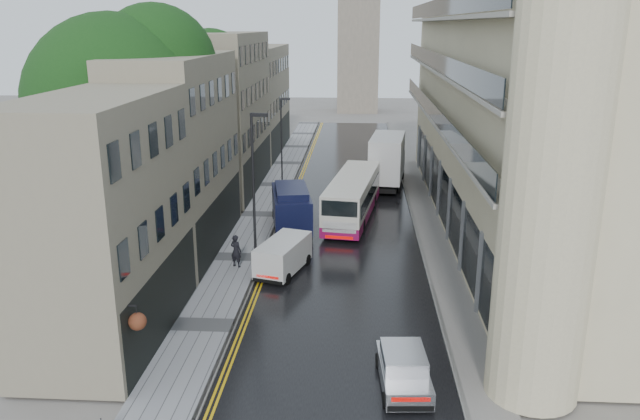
# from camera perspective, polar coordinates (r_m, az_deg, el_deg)

# --- Properties ---
(road) EXTENTS (9.00, 85.00, 0.02)m
(road) POSITION_cam_1_polar(r_m,az_deg,el_deg) (42.83, 2.42, -0.64)
(road) COLOR black
(road) RESTS_ON ground
(left_sidewalk) EXTENTS (2.70, 85.00, 0.12)m
(left_sidewalk) POSITION_cam_1_polar(r_m,az_deg,el_deg) (43.31, -5.34, -0.43)
(left_sidewalk) COLOR gray
(left_sidewalk) RESTS_ON ground
(right_sidewalk) EXTENTS (1.80, 85.00, 0.12)m
(right_sidewalk) POSITION_cam_1_polar(r_m,az_deg,el_deg) (43.06, 9.62, -0.70)
(right_sidewalk) COLOR slate
(right_sidewalk) RESTS_ON ground
(old_shop_row) EXTENTS (4.50, 56.00, 12.00)m
(old_shop_row) POSITION_cam_1_polar(r_m,az_deg,el_deg) (45.07, -9.63, 7.84)
(old_shop_row) COLOR gray
(old_shop_row) RESTS_ON ground
(modern_block) EXTENTS (8.00, 40.00, 14.00)m
(modern_block) POSITION_cam_1_polar(r_m,az_deg,el_deg) (40.94, 17.20, 7.88)
(modern_block) COLOR beige
(modern_block) RESTS_ON ground
(tree_near) EXTENTS (10.56, 10.56, 13.89)m
(tree_near) POSITION_cam_1_polar(r_m,az_deg,el_deg) (36.38, -17.95, 6.71)
(tree_near) COLOR black
(tree_near) RESTS_ON ground
(tree_far) EXTENTS (9.24, 9.24, 12.46)m
(tree_far) POSITION_cam_1_polar(r_m,az_deg,el_deg) (48.60, -12.05, 8.61)
(tree_far) COLOR black
(tree_far) RESTS_ON ground
(cream_bus) EXTENTS (3.88, 10.87, 2.90)m
(cream_bus) POSITION_cam_1_polar(r_m,az_deg,el_deg) (39.50, 0.76, 0.09)
(cream_bus) COLOR beige
(cream_bus) RESTS_ON road
(white_lorry) EXTENTS (3.41, 8.38, 4.28)m
(white_lorry) POSITION_cam_1_polar(r_m,az_deg,el_deg) (48.97, 4.72, 4.13)
(white_lorry) COLOR silver
(white_lorry) RESTS_ON road
(silver_hatchback) EXTENTS (1.90, 3.88, 1.42)m
(silver_hatchback) POSITION_cam_1_polar(r_m,az_deg,el_deg) (22.31, 6.10, -15.95)
(silver_hatchback) COLOR #AAAAAF
(silver_hatchback) RESTS_ON road
(white_van) EXTENTS (2.82, 4.38, 1.83)m
(white_van) POSITION_cam_1_polar(r_m,az_deg,el_deg) (32.25, -5.69, -4.87)
(white_van) COLOR silver
(white_van) RESTS_ON road
(navy_van) EXTENTS (3.20, 5.98, 2.89)m
(navy_van) POSITION_cam_1_polar(r_m,az_deg,el_deg) (38.22, -4.01, -0.52)
(navy_van) COLOR black
(navy_van) RESTS_ON road
(pedestrian) EXTENTS (0.78, 0.66, 1.80)m
(pedestrian) POSITION_cam_1_polar(r_m,az_deg,el_deg) (33.86, -7.69, -3.73)
(pedestrian) COLOR black
(pedestrian) RESTS_ON left_sidewalk
(lamp_post_near) EXTENTS (0.95, 0.36, 8.24)m
(lamp_post_near) POSITION_cam_1_polar(r_m,az_deg,el_deg) (33.01, -6.09, 1.66)
(lamp_post_near) COLOR black
(lamp_post_near) RESTS_ON left_sidewalk
(lamp_post_far) EXTENTS (0.80, 0.27, 6.96)m
(lamp_post_far) POSITION_cam_1_polar(r_m,az_deg,el_deg) (50.58, -3.54, 6.22)
(lamp_post_far) COLOR black
(lamp_post_far) RESTS_ON left_sidewalk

